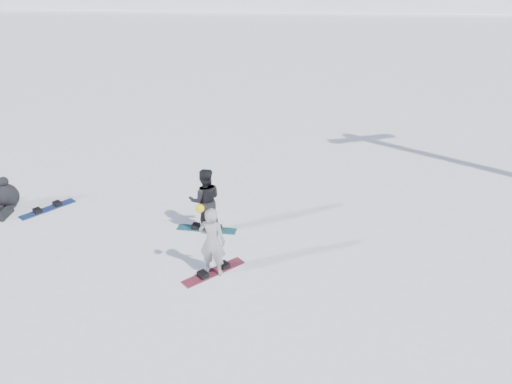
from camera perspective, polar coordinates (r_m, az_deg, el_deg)
ground at (r=11.94m, az=-10.21°, el=-6.56°), size 420.00×420.00×0.00m
alpine_backdrop at (r=200.42m, az=0.47°, el=20.33°), size 412.50×227.00×53.20m
snowboarder_woman at (r=10.60m, az=-5.04°, el=-5.61°), size 0.63×0.47×1.73m
snowboarder_man at (r=12.23m, az=-5.82°, el=-0.96°), size 0.91×0.78×1.66m
seated_rider at (r=14.99m, az=-26.69°, el=-0.51°), size 0.70×1.11×0.91m
snowboard_woman at (r=11.04m, az=-4.86°, el=-9.11°), size 1.28×1.24×0.03m
snowboard_man at (r=12.62m, az=-5.66°, el=-4.25°), size 1.52×0.41×0.03m
snowboard_loose_a at (r=14.63m, az=-22.69°, el=-1.80°), size 1.16×1.34×0.03m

